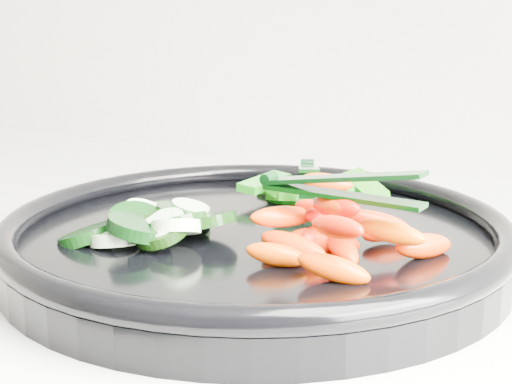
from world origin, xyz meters
The scene contains 6 objects.
veggie_tray centered at (0.57, 1.62, 0.95)m, with size 0.49×0.49×0.04m.
cucumber_pile centered at (0.51, 1.57, 0.96)m, with size 0.13×0.13×0.04m.
carrot_pile centered at (0.65, 1.60, 0.97)m, with size 0.13×0.14×0.05m.
pepper_pile centered at (0.56, 1.72, 0.96)m, with size 0.12×0.09×0.04m.
tong_carrot centered at (0.65, 1.59, 1.00)m, with size 0.11×0.02×0.02m.
tong_pepper centered at (0.57, 1.71, 0.98)m, with size 0.06×0.11×0.02m.
Camera 1 is at (0.83, 1.18, 1.11)m, focal length 50.00 mm.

